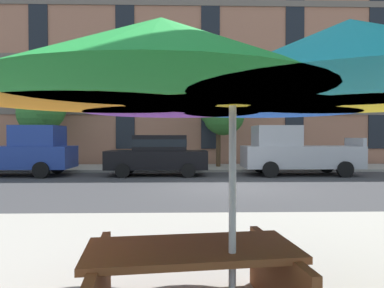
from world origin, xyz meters
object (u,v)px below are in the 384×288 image
at_px(patio_umbrella, 233,80).
at_px(picnic_table, 192,279).
at_px(sedan_black, 158,154).
at_px(street_tree_middle, 219,114).
at_px(street_tree_left, 41,109).
at_px(pickup_blue, 19,152).
at_px(pickup_silver, 295,152).

distance_m(patio_umbrella, picnic_table, 1.72).
relative_size(sedan_black, street_tree_middle, 1.08).
relative_size(sedan_black, street_tree_left, 0.95).
height_order(pickup_blue, sedan_black, pickup_blue).
distance_m(pickup_blue, pickup_silver, 12.19).
height_order(pickup_blue, pickup_silver, same).
distance_m(pickup_blue, sedan_black, 6.09).
relative_size(street_tree_middle, patio_umbrella, 1.04).
height_order(pickup_blue, street_tree_middle, street_tree_middle).
relative_size(street_tree_middle, picnic_table, 2.07).
bearing_deg(street_tree_middle, sedan_black, -133.38).
xyz_separation_m(pickup_blue, pickup_silver, (12.19, 0.00, 0.00)).
bearing_deg(patio_umbrella, pickup_blue, 120.86).
xyz_separation_m(street_tree_left, street_tree_middle, (9.48, -0.15, -0.23)).
xyz_separation_m(sedan_black, picnic_table, (1.17, -12.53, -0.46)).
relative_size(pickup_silver, patio_umbrella, 1.31).
height_order(patio_umbrella, picnic_table, patio_umbrella).
relative_size(pickup_blue, pickup_silver, 1.00).
bearing_deg(street_tree_middle, patio_umbrella, -95.51).
relative_size(pickup_blue, street_tree_left, 1.10).
bearing_deg(street_tree_middle, pickup_silver, -46.25).
bearing_deg(street_tree_middle, picnic_table, -96.74).
distance_m(sedan_black, street_tree_left, 7.61).
bearing_deg(patio_umbrella, picnic_table, 152.36).
xyz_separation_m(pickup_silver, street_tree_left, (-12.55, 3.36, 2.16)).
distance_m(pickup_silver, street_tree_middle, 4.84).
relative_size(street_tree_left, picnic_table, 2.36).
xyz_separation_m(pickup_blue, street_tree_left, (-0.36, 3.36, 2.16)).
bearing_deg(pickup_silver, street_tree_left, 165.02).
bearing_deg(street_tree_left, patio_umbrella, -63.67).
distance_m(pickup_silver, picnic_table, 13.48).
bearing_deg(picnic_table, street_tree_left, 115.62).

